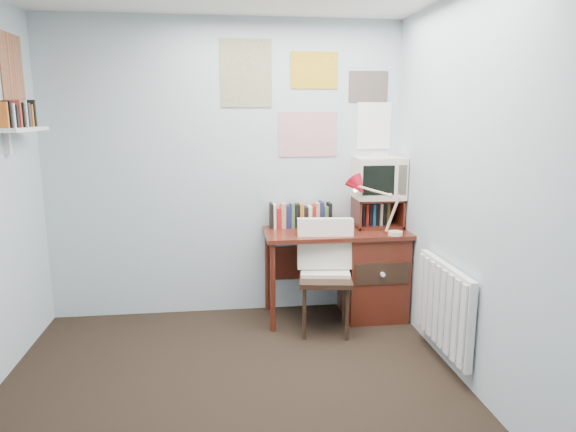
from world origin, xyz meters
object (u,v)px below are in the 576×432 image
object	(u,v)px
desk_chair	(325,279)
wall_shelf	(19,129)
tv_riser	(378,212)
radiator	(444,306)
desk_lamp	(396,209)
desk	(366,270)
crt_tv	(378,176)

from	to	relation	value
desk_chair	wall_shelf	size ratio (longest dim) A/B	1.41
tv_riser	radiator	world-z (taller)	tv_riser
desk_lamp	desk	bearing A→B (deg)	115.39
desk	radiator	world-z (taller)	desk
desk_chair	crt_tv	xyz separation A→B (m)	(0.54, 0.44, 0.76)
desk_lamp	crt_tv	distance (m)	0.42
desk	desk_lamp	distance (m)	0.63
radiator	tv_riser	bearing A→B (deg)	99.28
crt_tv	tv_riser	bearing A→B (deg)	-88.07
radiator	wall_shelf	distance (m)	3.15
crt_tv	radiator	bearing A→B (deg)	-79.82
tv_riser	wall_shelf	bearing A→B (deg)	-169.68
crt_tv	wall_shelf	distance (m)	2.77
desk	desk_chair	distance (m)	0.52
desk	tv_riser	bearing A→B (deg)	42.96
desk	crt_tv	bearing A→B (deg)	47.80
desk_chair	wall_shelf	xyz separation A→B (m)	(-2.15, -0.07, 1.18)
desk_lamp	radiator	size ratio (longest dim) A/B	0.53
crt_tv	desk_lamp	bearing A→B (deg)	-80.71
desk	radiator	bearing A→B (deg)	-72.76
desk	wall_shelf	size ratio (longest dim) A/B	1.94
crt_tv	desk	bearing A→B (deg)	-131.15
desk_lamp	tv_riser	world-z (taller)	desk_lamp
desk	desk_lamp	size ratio (longest dim) A/B	2.81
desk	crt_tv	distance (m)	0.82
tv_riser	desk_lamp	bearing A→B (deg)	-81.32
crt_tv	radiator	distance (m)	1.33
desk	wall_shelf	xyz separation A→B (m)	(-2.57, -0.38, 1.21)
desk_lamp	radiator	distance (m)	0.91
radiator	desk	bearing A→B (deg)	107.24
wall_shelf	desk	bearing A→B (deg)	8.40
tv_riser	radiator	bearing A→B (deg)	-80.72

